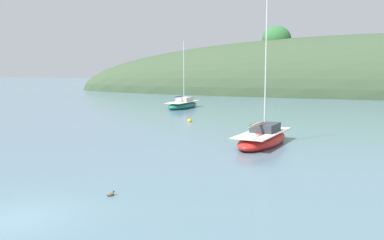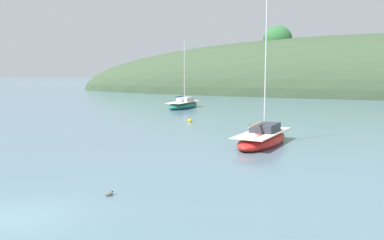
{
  "view_description": "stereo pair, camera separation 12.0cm",
  "coord_description": "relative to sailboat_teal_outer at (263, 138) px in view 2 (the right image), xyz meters",
  "views": [
    {
      "loc": [
        10.47,
        -11.64,
        5.38
      ],
      "look_at": [
        0.0,
        20.0,
        1.2
      ],
      "focal_mm": 38.39,
      "sensor_mm": 36.0,
      "label": 1
    },
    {
      "loc": [
        10.58,
        -11.61,
        5.38
      ],
      "look_at": [
        0.0,
        20.0,
        1.2
      ],
      "focal_mm": 38.39,
      "sensor_mm": 36.0,
      "label": 2
    }
  ],
  "objects": [
    {
      "name": "sailboat_navy_dinghy",
      "position": [
        -14.56,
        23.95,
        -0.0
      ],
      "size": [
        3.22,
        7.57,
        9.36
      ],
      "color": "#196B56",
      "rests_on": "ground"
    },
    {
      "name": "sailboat_teal_outer",
      "position": [
        0.0,
        0.0,
        0.0
      ],
      "size": [
        3.73,
        7.63,
        10.76
      ],
      "color": "red",
      "rests_on": "ground"
    },
    {
      "name": "ground_plane",
      "position": [
        -6.2,
        -17.34,
        -0.44
      ],
      "size": [
        400.0,
        400.0,
        0.0
      ],
      "primitive_type": "plane",
      "color": "slate"
    },
    {
      "name": "duck_lone_left",
      "position": [
        -4.33,
        -14.0,
        -0.39
      ],
      "size": [
        0.31,
        0.41,
        0.24
      ],
      "color": "brown",
      "rests_on": "ground"
    },
    {
      "name": "mooring_buoy_inner",
      "position": [
        -8.96,
        10.22,
        -0.32
      ],
      "size": [
        0.44,
        0.44,
        0.54
      ],
      "color": "yellow",
      "rests_on": "ground"
    }
  ]
}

